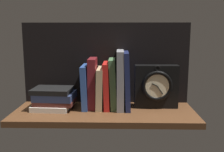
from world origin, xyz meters
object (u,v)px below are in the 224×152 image
Objects in this scene: book_blue_modern at (86,86)px; book_red_requiem at (107,85)px; book_maroon_dawkins at (93,83)px; book_gray_chess at (120,79)px; framed_clock at (156,86)px; book_stack_side at (54,98)px; book_tan_shortstories at (100,88)px; book_green_romantic at (113,83)px; book_navy_bierce at (127,80)px.

book_red_requiem reaches higher than book_blue_modern.
book_gray_chess is (12.30, -0.00, 1.69)cm from book_maroon_dawkins.
book_stack_side is (-45.23, -3.11, -5.00)cm from framed_clock.
book_tan_shortstories is 0.82× the size of book_green_romantic.
book_green_romantic is 0.88× the size of book_navy_bierce.
book_red_requiem is 0.92× the size of book_green_romantic.
book_maroon_dawkins reaches higher than book_red_requiem.
book_gray_chess is at bearing -180.00° from book_navy_bierce.
book_navy_bierce is at bearing 0.00° from book_tan_shortstories.
book_maroon_dawkins reaches higher than framed_clock.
book_green_romantic reaches higher than book_blue_modern.
framed_clock is (22.06, 0.40, -0.42)cm from book_red_requiem.
book_green_romantic is at bearing -178.80° from framed_clock.
book_gray_chess is 30.44cm from book_stack_side.
framed_clock is (24.95, 0.40, 0.77)cm from book_tan_shortstories.
book_navy_bierce is at bearing 0.00° from book_maroon_dawkins.
book_gray_chess is at bearing 0.00° from book_blue_modern.
framed_clock is (28.30, 0.40, -1.39)cm from book_maroon_dawkins.
framed_clock is at bearing 3.94° from book_stack_side.
book_navy_bierce is 33.15cm from book_stack_side.
book_green_romantic is (5.75, 0.00, 2.02)cm from book_tan_shortstories.
book_tan_shortstories is 0.70× the size of book_gray_chess.
book_blue_modern is 0.87× the size of book_green_romantic.
book_red_requiem is at bearing 180.00° from book_green_romantic.
book_maroon_dawkins is at bearing 180.00° from book_navy_bierce.
framed_clock is (31.48, 0.40, 0.17)cm from book_blue_modern.
book_gray_chess is (3.19, -0.00, 1.83)cm from book_green_romantic.
framed_clock is at bearing 0.93° from book_tan_shortstories.
book_green_romantic is at bearing 5.94° from book_stack_side.
book_tan_shortstories is at bearing 180.00° from book_navy_bierce.
book_gray_chess is at bearing -0.00° from book_maroon_dawkins.
book_maroon_dawkins is at bearing 180.00° from book_gray_chess.
book_navy_bierce is (11.83, 0.00, 3.54)cm from book_tan_shortstories.
book_red_requiem is (6.24, 0.00, -0.97)cm from book_maroon_dawkins.
book_stack_side is at bearing -173.33° from book_red_requiem.
book_gray_chess is at bearing -0.00° from book_green_romantic.
book_red_requiem is 1.05× the size of framed_clock.
book_red_requiem is 22.07cm from framed_clock.
book_green_romantic reaches higher than book_red_requiem.
book_blue_modern is 14.82cm from book_stack_side.
framed_clock reaches higher than book_tan_shortstories.
book_tan_shortstories is (6.53, 0.00, -0.60)cm from book_blue_modern.
book_red_requiem is at bearing -178.95° from framed_clock.
book_tan_shortstories is at bearing 7.61° from book_stack_side.
book_red_requiem is (2.89, 0.00, 1.19)cm from book_tan_shortstories.
book_gray_chess is at bearing -178.56° from framed_clock.
book_blue_modern is 1.07× the size of book_tan_shortstories.
book_red_requiem reaches higher than book_tan_shortstories.
book_blue_modern is 0.86× the size of book_maroon_dawkins.
book_blue_modern is at bearing -180.00° from book_tan_shortstories.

